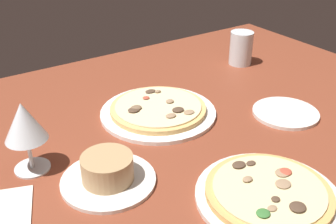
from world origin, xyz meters
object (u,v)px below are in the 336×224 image
(pizza_main, at_px, (158,110))
(pizza_side, at_px, (267,195))
(water_glass, at_px, (241,50))
(wine_glass_near, at_px, (24,124))
(ramekin_on_saucer, at_px, (108,172))
(side_plate, at_px, (285,113))

(pizza_main, height_order, pizza_side, same)
(pizza_main, xyz_separation_m, water_glass, (-0.41, -0.14, 0.04))
(wine_glass_near, xyz_separation_m, water_glass, (-0.74, -0.19, -0.06))
(pizza_main, relative_size, wine_glass_near, 1.93)
(pizza_side, height_order, ramekin_on_saucer, ramekin_on_saucer)
(pizza_side, relative_size, wine_glass_near, 1.78)
(pizza_side, xyz_separation_m, water_glass, (-0.42, -0.52, 0.04))
(ramekin_on_saucer, relative_size, wine_glass_near, 1.23)
(pizza_side, height_order, wine_glass_near, wine_glass_near)
(water_glass, bearing_deg, side_plate, 66.61)
(pizza_side, bearing_deg, side_plate, -143.62)
(pizza_main, height_order, side_plate, pizza_main)
(ramekin_on_saucer, xyz_separation_m, side_plate, (-0.49, 0.00, -0.02))
(wine_glass_near, height_order, water_glass, wine_glass_near)
(water_glass, bearing_deg, pizza_side, 51.59)
(side_plate, bearing_deg, pizza_side, 36.38)
(pizza_main, distance_m, water_glass, 0.43)
(pizza_side, distance_m, side_plate, 0.34)
(wine_glass_near, bearing_deg, water_glass, -165.56)
(side_plate, bearing_deg, wine_glass_near, -12.04)
(ramekin_on_saucer, bearing_deg, pizza_side, 136.32)
(wine_glass_near, xyz_separation_m, side_plate, (-0.60, 0.13, -0.10))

